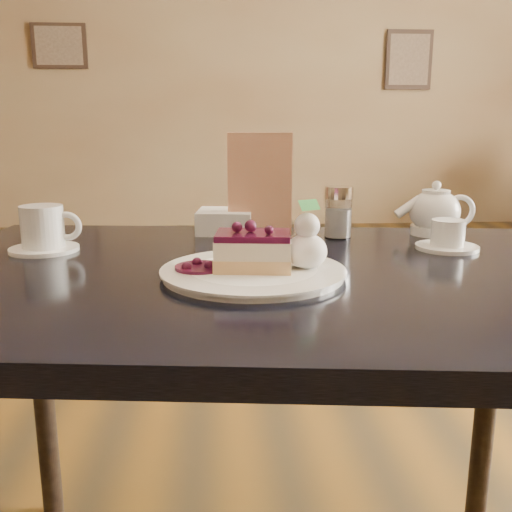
{
  "coord_description": "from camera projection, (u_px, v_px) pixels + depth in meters",
  "views": [
    {
      "loc": [
        -0.06,
        -0.7,
        1.0
      ],
      "look_at": [
        -0.0,
        0.12,
        0.81
      ],
      "focal_mm": 40.0,
      "sensor_mm": 36.0,
      "label": 1
    }
  ],
  "objects": [
    {
      "name": "cheesecake_slice",
      "position": [
        253.0,
        251.0,
        0.92
      ],
      "size": [
        0.13,
        0.1,
        0.06
      ],
      "rotation": [
        0.0,
        0.0,
        -0.11
      ],
      "color": "#EBC87D",
      "rests_on": "dessert_plate"
    },
    {
      "name": "sugar_shaker",
      "position": [
        338.0,
        212.0,
        1.22
      ],
      "size": [
        0.06,
        0.06,
        0.11
      ],
      "color": "white",
      "rests_on": "main_table"
    },
    {
      "name": "whipped_cream",
      "position": [
        306.0,
        251.0,
        0.92
      ],
      "size": [
        0.07,
        0.07,
        0.06
      ],
      "color": "white",
      "rests_on": "dessert_plate"
    },
    {
      "name": "berry_sauce",
      "position": [
        200.0,
        267.0,
        0.92
      ],
      "size": [
        0.08,
        0.08,
        0.01
      ],
      "primitive_type": "cylinder",
      "color": "black",
      "rests_on": "dessert_plate"
    },
    {
      "name": "napkin_stack",
      "position": [
        225.0,
        221.0,
        1.29
      ],
      "size": [
        0.13,
        0.13,
        0.05
      ],
      "primitive_type": "cube",
      "rotation": [
        0.0,
        0.0,
        -0.11
      ],
      "color": "white",
      "rests_on": "main_table"
    },
    {
      "name": "dessert_plate",
      "position": [
        253.0,
        273.0,
        0.92
      ],
      "size": [
        0.29,
        0.29,
        0.01
      ],
      "primitive_type": "cylinder",
      "color": "white",
      "rests_on": "main_table"
    },
    {
      "name": "menu_card",
      "position": [
        260.0,
        184.0,
        1.26
      ],
      "size": [
        0.14,
        0.05,
        0.22
      ],
      "primitive_type": "cube",
      "rotation": [
        0.0,
        0.0,
        -0.11
      ],
      "color": "#CCB291",
      "rests_on": "main_table"
    },
    {
      "name": "tea_set",
      "position": [
        437.0,
        217.0,
        1.23
      ],
      "size": [
        0.16,
        0.27,
        0.11
      ],
      "color": "white",
      "rests_on": "main_table"
    },
    {
      "name": "main_table",
      "position": [
        255.0,
        313.0,
        0.99
      ],
      "size": [
        1.3,
        0.94,
        0.76
      ],
      "rotation": [
        0.0,
        0.0,
        -0.11
      ],
      "color": "black",
      "rests_on": "ground"
    },
    {
      "name": "coffee_set",
      "position": [
        44.0,
        231.0,
        1.1
      ],
      "size": [
        0.14,
        0.13,
        0.09
      ],
      "color": "white",
      "rests_on": "main_table"
    }
  ]
}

